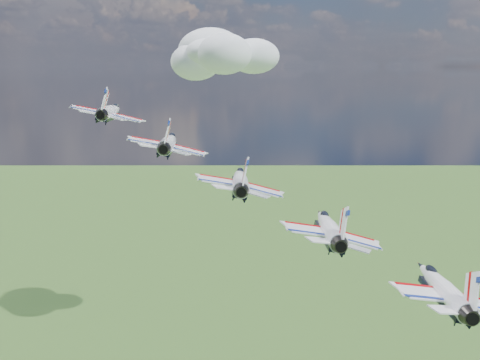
{
  "coord_description": "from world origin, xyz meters",
  "views": [
    {
      "loc": [
        -9.38,
        -80.91,
        161.76
      ],
      "look_at": [
        -2.2,
        -11.17,
        148.52
      ],
      "focal_mm": 45.0,
      "sensor_mm": 36.0,
      "label": 1
    }
  ],
  "objects_px": {
    "jet_0": "(111,111)",
    "jet_1": "(169,142)",
    "jet_2": "(240,180)",
    "jet_3": "(328,227)",
    "jet_4": "(442,287)"
  },
  "relations": [
    {
      "from": "jet_1",
      "to": "jet_3",
      "type": "distance_m",
      "value": 26.35
    },
    {
      "from": "jet_0",
      "to": "jet_1",
      "type": "relative_size",
      "value": 1.0
    },
    {
      "from": "jet_1",
      "to": "jet_2",
      "type": "distance_m",
      "value": 13.17
    },
    {
      "from": "jet_3",
      "to": "jet_4",
      "type": "bearing_deg",
      "value": -43.72
    },
    {
      "from": "jet_2",
      "to": "jet_3",
      "type": "bearing_deg",
      "value": -43.72
    },
    {
      "from": "jet_0",
      "to": "jet_1",
      "type": "height_order",
      "value": "jet_0"
    },
    {
      "from": "jet_0",
      "to": "jet_3",
      "type": "height_order",
      "value": "jet_0"
    },
    {
      "from": "jet_3",
      "to": "jet_4",
      "type": "xyz_separation_m",
      "value": [
        8.44,
        -9.51,
        -3.45
      ]
    },
    {
      "from": "jet_0",
      "to": "jet_3",
      "type": "xyz_separation_m",
      "value": [
        25.32,
        -28.53,
        -10.35
      ]
    },
    {
      "from": "jet_1",
      "to": "jet_4",
      "type": "xyz_separation_m",
      "value": [
        25.32,
        -28.53,
        -10.35
      ]
    },
    {
      "from": "jet_0",
      "to": "jet_1",
      "type": "distance_m",
      "value": 13.17
    },
    {
      "from": "jet_4",
      "to": "jet_1",
      "type": "bearing_deg",
      "value": 136.28
    },
    {
      "from": "jet_1",
      "to": "jet_3",
      "type": "bearing_deg",
      "value": -43.72
    },
    {
      "from": "jet_0",
      "to": "jet_4",
      "type": "bearing_deg",
      "value": -43.72
    },
    {
      "from": "jet_1",
      "to": "jet_4",
      "type": "height_order",
      "value": "jet_1"
    }
  ]
}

